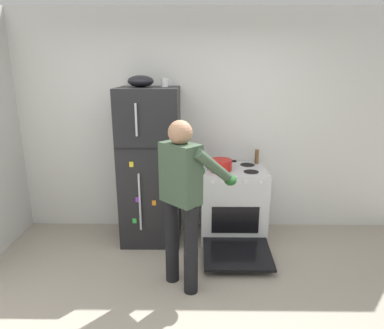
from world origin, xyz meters
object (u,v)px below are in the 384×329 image
Objects in this scene: red_pot at (220,164)px; mixing_bowl at (141,81)px; person_cook at (184,190)px; coffee_mug at (165,83)px; refrigerator at (151,166)px; stove_range at (233,204)px; pepper_mill at (257,157)px.

mixing_bowl is at bearing 176.80° from red_pot.
person_cook is 14.28× the size of coffee_mug.
refrigerator is 1.14× the size of person_cook.
refrigerator is at bearing -164.60° from coffee_mug.
pepper_mill is at bearing 35.96° from stove_range.
mixing_bowl reaches higher than refrigerator.
pepper_mill is at bearing 8.93° from refrigerator.
pepper_mill is (1.28, 0.20, 0.07)m from refrigerator.
pepper_mill is (0.46, 0.25, 0.03)m from red_pot.
mixing_bowl is (-0.90, 0.05, 0.93)m from red_pot.
refrigerator is 10.56× the size of pepper_mill.
mixing_bowl is at bearing 117.64° from person_cook.
mixing_bowl is at bearing 179.78° from refrigerator.
refrigerator reaches higher than person_cook.
coffee_mug is (0.18, 0.05, 0.96)m from refrigerator.
stove_range is 0.54m from red_pot.
coffee_mug reaches higher than stove_range.
mixing_bowl is (-0.51, 0.96, 0.92)m from person_cook.
pepper_mill is at bearing 53.86° from person_cook.
refrigerator is at bearing 176.51° from red_pot.
person_cook is at bearing -120.16° from stove_range.
red_pot is 1.27× the size of mixing_bowl.
coffee_mug is at bearing 171.02° from red_pot.
red_pot is 1.12m from coffee_mug.
stove_range is 1.64m from coffee_mug.
refrigerator is 4.98× the size of red_pot.
coffee_mug is (-0.79, 0.07, 1.43)m from stove_range.
coffee_mug is at bearing 175.12° from stove_range.
red_pot is (0.39, 0.91, -0.02)m from person_cook.
pepper_mill is (0.85, 1.16, 0.01)m from person_cook.
pepper_mill is 0.60× the size of mixing_bowl.
mixing_bowl is (-1.06, 0.02, 1.45)m from stove_range.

